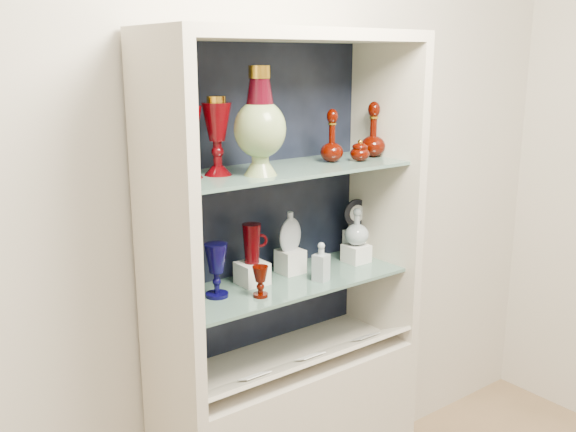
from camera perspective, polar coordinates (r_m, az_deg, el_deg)
wall_back at (r=2.43m, az=-3.15°, el=3.29°), size 3.50×0.02×2.80m
cabinet_back_panel at (r=2.42m, az=-2.73°, el=1.44°), size 0.98×0.02×1.15m
cabinet_side_left at (r=2.02m, az=-10.89°, el=-1.30°), size 0.04×0.40×1.15m
cabinet_side_right at (r=2.58m, az=8.52°, el=2.10°), size 0.04×0.40×1.15m
cabinet_top_cap at (r=2.21m, az=0.00°, el=15.81°), size 1.00×0.40×0.04m
shelf_lower at (r=2.36m, az=-0.29°, el=-5.94°), size 0.92×0.34×0.01m
shelf_upper at (r=2.26m, az=-0.31°, el=4.14°), size 0.92×0.34×0.01m
label_ledge at (r=2.38m, az=1.65°, el=-12.79°), size 0.92×0.17×0.09m
label_card_0 at (r=2.25m, az=-3.02°, el=-14.02°), size 0.10×0.06×0.03m
label_card_1 at (r=2.54m, az=6.81°, el=-10.63°), size 0.10×0.06×0.03m
label_card_2 at (r=2.38m, az=1.92°, el=-12.37°), size 0.10×0.06×0.03m
label_card_3 at (r=2.55m, az=6.88°, el=-10.61°), size 0.10×0.06×0.03m
pedestal_lamp_left at (r=2.08m, az=-8.91°, el=6.77°), size 0.12×0.12×0.25m
pedestal_lamp_right at (r=2.11m, az=-6.32°, el=7.08°), size 0.10×0.10×0.26m
enamel_urn at (r=2.10m, az=-2.51°, el=8.41°), size 0.22×0.22×0.35m
ruby_decanter_a at (r=2.38m, az=3.93°, el=7.41°), size 0.10×0.10×0.22m
ruby_decanter_b at (r=2.52m, az=7.61°, el=7.78°), size 0.13×0.13×0.23m
lidded_bowl at (r=2.41m, az=6.41°, el=5.84°), size 0.10×0.10×0.08m
cobalt_goblet at (r=2.20m, az=-6.38°, el=-4.83°), size 0.10×0.10×0.19m
ruby_goblet_tall at (r=2.07m, az=-9.36°, el=-6.13°), size 0.10×0.10×0.19m
ruby_goblet_small at (r=2.20m, az=-2.47°, el=-5.85°), size 0.07×0.07×0.11m
riser_ruby_pitcher at (r=2.33m, az=-3.21°, el=-5.09°), size 0.10×0.10×0.08m
ruby_pitcher at (r=2.29m, az=-3.24°, el=-2.46°), size 0.12×0.10×0.14m
clear_square_bottle at (r=2.35m, az=2.96°, el=-4.07°), size 0.06×0.06×0.15m
riser_flat_flask at (r=2.44m, az=0.20°, el=-4.04°), size 0.09×0.09×0.09m
flat_flask at (r=2.40m, az=0.20°, el=-1.29°), size 0.11×0.06×0.15m
riser_clear_round_decanter at (r=2.58m, az=6.08°, el=-3.32°), size 0.09×0.09×0.07m
clear_round_decanter at (r=2.55m, az=6.14°, el=-1.03°), size 0.10×0.10×0.14m
riser_cameo_medallion at (r=2.68m, az=6.05°, el=-2.31°), size 0.08×0.08×0.10m
cameo_medallion at (r=2.65m, az=6.11°, el=0.14°), size 0.12×0.07×0.14m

